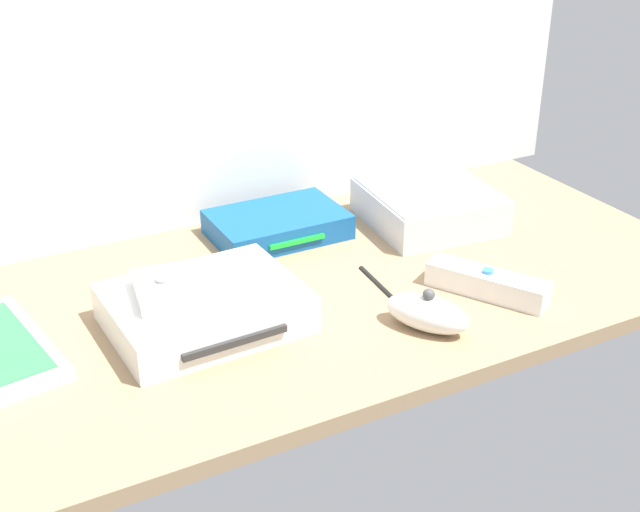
{
  "coord_description": "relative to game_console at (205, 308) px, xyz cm",
  "views": [
    {
      "loc": [
        -42.75,
        -80.37,
        49.95
      ],
      "look_at": [
        0.0,
        0.0,
        4.0
      ],
      "focal_mm": 47.14,
      "sensor_mm": 36.0,
      "label": 1
    }
  ],
  "objects": [
    {
      "name": "ground_plane",
      "position": [
        15.91,
        2.29,
        -3.2
      ],
      "size": [
        100.0,
        48.0,
        2.0
      ],
      "primitive_type": "cube",
      "color": "#9E7F5B",
      "rests_on": "ground"
    },
    {
      "name": "game_console",
      "position": [
        0.0,
        0.0,
        0.0
      ],
      "size": [
        21.6,
        17.13,
        4.4
      ],
      "rotation": [
        0.0,
        0.0,
        0.04
      ],
      "color": "white",
      "rests_on": "ground_plane"
    },
    {
      "name": "mini_computer",
      "position": [
        38.41,
        11.52,
        0.44
      ],
      "size": [
        18.55,
        18.55,
        5.3
      ],
      "rotation": [
        0.0,
        0.0,
        -0.1
      ],
      "color": "silver",
      "rests_on": "ground_plane"
    },
    {
      "name": "network_router",
      "position": [
        17.42,
        17.62,
        -0.5
      ],
      "size": [
        18.05,
        12.45,
        3.4
      ],
      "rotation": [
        0.0,
        0.0,
        -0.0
      ],
      "color": "#145193",
      "rests_on": "ground_plane"
    },
    {
      "name": "remote_wand",
      "position": [
        32.53,
        -9.26,
        -0.69
      ],
      "size": [
        10.53,
        14.61,
        3.4
      ],
      "rotation": [
        0.0,
        0.0,
        0.52
      ],
      "color": "white",
      "rests_on": "ground_plane"
    },
    {
      "name": "remote_nunchuk",
      "position": [
        21.7,
        -12.43,
        -0.16
      ],
      "size": [
        8.94,
        10.83,
        5.1
      ],
      "rotation": [
        0.0,
        0.0,
        0.54
      ],
      "color": "white",
      "rests_on": "ground_plane"
    },
    {
      "name": "remote_classic_pad",
      "position": [
        -0.15,
        0.18,
        3.21
      ],
      "size": [
        15.44,
        10.07,
        2.4
      ],
      "rotation": [
        0.0,
        0.0,
        -0.15
      ],
      "color": "white",
      "rests_on": "game_console"
    },
    {
      "name": "stylus_pen",
      "position": [
        22.3,
        -0.76,
        -1.85
      ],
      "size": [
        1.4,
        9.03,
        0.7
      ],
      "primitive_type": "cylinder",
      "rotation": [
        0.0,
        1.57,
        1.49
      ],
      "color": "black",
      "rests_on": "ground_plane"
    }
  ]
}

